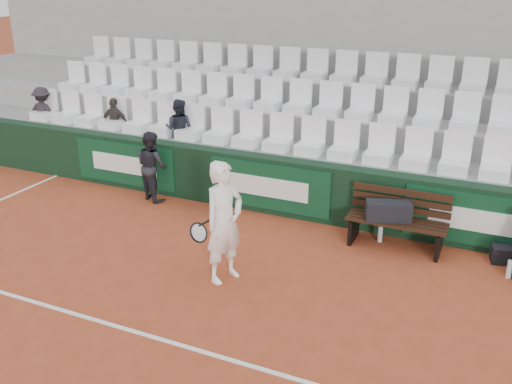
% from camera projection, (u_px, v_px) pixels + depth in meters
% --- Properties ---
extents(ground, '(80.00, 80.00, 0.00)m').
position_uv_depth(ground, '(155.00, 338.00, 6.62)').
color(ground, '#A74325').
rests_on(ground, ground).
extents(court_baseline, '(18.00, 0.06, 0.01)m').
position_uv_depth(court_baseline, '(154.00, 337.00, 6.62)').
color(court_baseline, white).
rests_on(court_baseline, ground).
extents(back_barrier, '(18.00, 0.34, 1.00)m').
position_uv_depth(back_barrier, '(287.00, 187.00, 9.80)').
color(back_barrier, black).
rests_on(back_barrier, ground).
extents(grandstand_tier_front, '(18.00, 0.95, 1.00)m').
position_uv_depth(grandstand_tier_front, '(296.00, 175.00, 10.36)').
color(grandstand_tier_front, gray).
rests_on(grandstand_tier_front, ground).
extents(grandstand_tier_mid, '(18.00, 0.95, 1.45)m').
position_uv_depth(grandstand_tier_mid, '(313.00, 149.00, 11.09)').
color(grandstand_tier_mid, '#989895').
rests_on(grandstand_tier_mid, ground).
extents(grandstand_tier_back, '(18.00, 0.95, 1.90)m').
position_uv_depth(grandstand_tier_back, '(329.00, 127.00, 11.81)').
color(grandstand_tier_back, gray).
rests_on(grandstand_tier_back, ground).
extents(grandstand_rear_wall, '(18.00, 0.30, 4.40)m').
position_uv_depth(grandstand_rear_wall, '(341.00, 62.00, 11.89)').
color(grandstand_rear_wall, gray).
rests_on(grandstand_rear_wall, ground).
extents(seat_row_front, '(11.90, 0.44, 0.63)m').
position_uv_depth(seat_row_front, '(294.00, 134.00, 9.92)').
color(seat_row_front, white).
rests_on(seat_row_front, grandstand_tier_front).
extents(seat_row_mid, '(11.90, 0.44, 0.63)m').
position_uv_depth(seat_row_mid, '(312.00, 98.00, 10.56)').
color(seat_row_mid, white).
rests_on(seat_row_mid, grandstand_tier_mid).
extents(seat_row_back, '(11.90, 0.44, 0.63)m').
position_uv_depth(seat_row_back, '(329.00, 66.00, 11.20)').
color(seat_row_back, silver).
rests_on(seat_row_back, grandstand_tier_back).
extents(bench_left, '(1.50, 0.56, 0.45)m').
position_uv_depth(bench_left, '(395.00, 234.00, 8.70)').
color(bench_left, black).
rests_on(bench_left, ground).
extents(sports_bag_left, '(0.73, 0.49, 0.29)m').
position_uv_depth(sports_bag_left, '(388.00, 211.00, 8.60)').
color(sports_bag_left, black).
rests_on(sports_bag_left, bench_left).
extents(sports_bag_ground, '(0.45, 0.33, 0.25)m').
position_uv_depth(sports_bag_ground, '(506.00, 255.00, 8.28)').
color(sports_bag_ground, black).
rests_on(sports_bag_ground, ground).
extents(water_bottle_near, '(0.08, 0.08, 0.27)m').
position_uv_depth(water_bottle_near, '(380.00, 234.00, 8.92)').
color(water_bottle_near, silver).
rests_on(water_bottle_near, ground).
extents(water_bottle_far, '(0.07, 0.07, 0.26)m').
position_uv_depth(water_bottle_far, '(509.00, 269.00, 7.87)').
color(water_bottle_far, silver).
rests_on(water_bottle_far, ground).
extents(tennis_player, '(0.79, 0.72, 1.70)m').
position_uv_depth(tennis_player, '(224.00, 222.00, 7.60)').
color(tennis_player, white).
rests_on(tennis_player, ground).
extents(ball_kid, '(0.77, 0.70, 1.29)m').
position_uv_depth(ball_kid, '(152.00, 166.00, 10.41)').
color(ball_kid, black).
rests_on(ball_kid, ground).
extents(spectator_a, '(0.78, 0.51, 1.12)m').
position_uv_depth(spectator_a, '(41.00, 92.00, 12.09)').
color(spectator_a, black).
rests_on(spectator_a, grandstand_tier_front).
extents(spectator_b, '(0.64, 0.31, 1.06)m').
position_uv_depth(spectator_b, '(113.00, 102.00, 11.37)').
color(spectator_b, '#332E29').
rests_on(spectator_b, grandstand_tier_front).
extents(spectator_c, '(0.63, 0.53, 1.17)m').
position_uv_depth(spectator_c, '(178.00, 106.00, 10.77)').
color(spectator_c, black).
rests_on(spectator_c, grandstand_tier_front).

